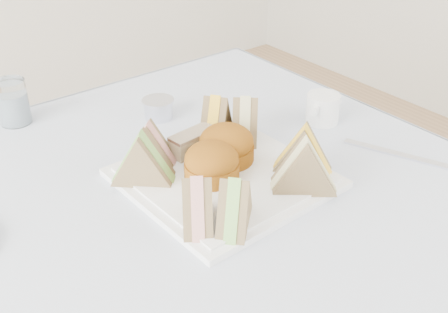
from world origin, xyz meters
TOP-DOWN VIEW (x-y plane):
  - tablecloth at (0.00, 0.00)m, footprint 1.02×1.02m
  - serving_plate at (0.07, 0.02)m, footprint 0.32×0.32m
  - sandwich_fl_a at (-0.04, -0.06)m, footprint 0.09×0.10m
  - sandwich_fl_b at (0.00, -0.10)m, footprint 0.10×0.10m
  - sandwich_fr_a at (0.19, -0.06)m, footprint 0.10×0.11m
  - sandwich_fr_b at (0.15, -0.10)m, footprint 0.12×0.11m
  - sandwich_bl_a at (-0.04, 0.09)m, footprint 0.11×0.11m
  - sandwich_bl_b at (-0.00, 0.13)m, footprint 0.10×0.10m
  - sandwich_br_a at (0.19, 0.09)m, footprint 0.10×0.11m
  - sandwich_br_b at (0.15, 0.13)m, footprint 0.11×0.10m
  - scone_left at (0.05, 0.02)m, footprint 0.10×0.10m
  - scone_right at (0.11, 0.05)m, footprint 0.13×0.13m
  - pastry_slice at (0.08, 0.11)m, footprint 0.09×0.05m
  - water_glass at (-0.13, 0.45)m, footprint 0.07×0.07m
  - tea_strainer at (0.12, 0.29)m, footprint 0.08×0.08m
  - knife at (0.38, -0.12)m, footprint 0.09×0.19m
  - fork at (0.17, 0.00)m, footprint 0.05×0.16m
  - creamer_jug at (0.37, 0.07)m, footprint 0.09×0.09m

SIDE VIEW (x-z plane):
  - tablecloth at x=0.00m, z-range 0.74..0.75m
  - fork at x=0.17m, z-range 0.75..0.75m
  - knife at x=0.38m, z-range 0.75..0.75m
  - serving_plate at x=0.07m, z-range 0.75..0.76m
  - tea_strainer at x=0.12m, z-range 0.75..0.78m
  - creamer_jug at x=0.37m, z-range 0.75..0.81m
  - pastry_slice at x=0.08m, z-range 0.76..0.80m
  - scone_left at x=0.05m, z-range 0.76..0.82m
  - scone_right at x=0.11m, z-range 0.76..0.82m
  - water_glass at x=-0.13m, z-range 0.75..0.84m
  - sandwich_bl_b at x=0.00m, z-range 0.76..0.84m
  - sandwich_fl_a at x=-0.04m, z-range 0.76..0.84m
  - sandwich_fl_b at x=0.00m, z-range 0.76..0.84m
  - sandwich_br_b at x=0.15m, z-range 0.76..0.85m
  - sandwich_br_a at x=0.19m, z-range 0.76..0.85m
  - sandwich_fr_a at x=0.19m, z-range 0.76..0.85m
  - sandwich_bl_a at x=-0.04m, z-range 0.76..0.85m
  - sandwich_fr_b at x=0.15m, z-range 0.76..0.85m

